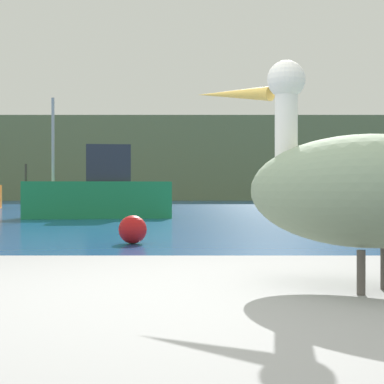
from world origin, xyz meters
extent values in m
cube|color=#6B7A51|center=(0.00, 68.42, 4.08)|extent=(140.00, 17.75, 8.15)
ellipsoid|color=gray|center=(1.25, 0.36, 1.22)|extent=(1.01, 1.00, 0.41)
cylinder|color=white|center=(1.01, 0.59, 1.44)|extent=(0.09, 0.09, 0.33)
sphere|color=white|center=(1.01, 0.59, 1.66)|extent=(0.15, 0.15, 0.15)
cone|color=gold|center=(0.81, 0.78, 1.63)|extent=(0.34, 0.33, 0.10)
cylinder|color=#4C4742|center=(1.23, 0.26, 0.93)|extent=(0.03, 0.03, 0.16)
cube|color=#1E8C4C|center=(-3.20, 24.34, 0.74)|extent=(6.09, 2.72, 1.48)
cube|color=#2D333D|center=(-2.77, 24.40, 2.22)|extent=(1.96, 1.67, 1.48)
cylinder|color=#B2B2B2|center=(-4.95, 24.07, 3.16)|extent=(0.12, 0.12, 3.37)
cylinder|color=#3F382D|center=(-5.99, 23.90, 1.83)|extent=(0.10, 0.10, 0.70)
sphere|color=red|center=(-0.66, 12.22, 0.31)|extent=(0.62, 0.62, 0.62)
camera|label=1|loc=(0.64, -1.97, 1.23)|focal=60.72mm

